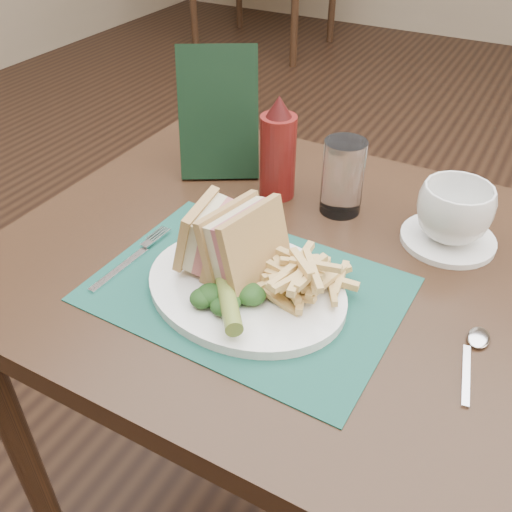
{
  "coord_description": "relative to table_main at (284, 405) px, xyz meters",
  "views": [
    {
      "loc": [
        0.3,
        -1.16,
        1.28
      ],
      "look_at": [
        -0.01,
        -0.59,
        0.8
      ],
      "focal_mm": 40.0,
      "sensor_mm": 36.0,
      "label": 1
    }
  ],
  "objects": [
    {
      "name": "floor",
      "position": [
        0.0,
        0.5,
        -0.38
      ],
      "size": [
        7.0,
        7.0,
        0.0
      ],
      "primitive_type": "plane",
      "color": "black",
      "rests_on": "ground"
    },
    {
      "name": "table_main",
      "position": [
        0.0,
        0.0,
        0.0
      ],
      "size": [
        0.9,
        0.75,
        0.75
      ],
      "primitive_type": null,
      "color": "black",
      "rests_on": "ground"
    },
    {
      "name": "placemat",
      "position": [
        -0.02,
        -0.11,
        0.38
      ],
      "size": [
        0.44,
        0.32,
        0.0
      ],
      "primitive_type": "cube",
      "rotation": [
        0.0,
        0.0,
        -0.03
      ],
      "color": "#17493F",
      "rests_on": "table_main"
    },
    {
      "name": "plate",
      "position": [
        -0.01,
        -0.12,
        0.38
      ],
      "size": [
        0.33,
        0.28,
        0.01
      ],
      "primitive_type": null,
      "rotation": [
        0.0,
        0.0,
        -0.13
      ],
      "color": "white",
      "rests_on": "placemat"
    },
    {
      "name": "sandwich_half_a",
      "position": [
        -0.1,
        -0.11,
        0.44
      ],
      "size": [
        0.09,
        0.11,
        0.1
      ],
      "primitive_type": null,
      "rotation": [
        0.0,
        0.24,
        0.15
      ],
      "color": "tan",
      "rests_on": "plate"
    },
    {
      "name": "sandwich_half_b",
      "position": [
        -0.04,
        -0.1,
        0.45
      ],
      "size": [
        0.1,
        0.13,
        0.12
      ],
      "primitive_type": null,
      "rotation": [
        0.0,
        -0.24,
        -0.22
      ],
      "color": "tan",
      "rests_on": "plate"
    },
    {
      "name": "kale_garnish",
      "position": [
        -0.01,
        -0.17,
        0.41
      ],
      "size": [
        0.11,
        0.08,
        0.03
      ],
      "primitive_type": null,
      "color": "#153413",
      "rests_on": "plate"
    },
    {
      "name": "pickle_spear",
      "position": [
        -0.01,
        -0.18,
        0.41
      ],
      "size": [
        0.09,
        0.11,
        0.03
      ],
      "primitive_type": "cylinder",
      "rotation": [
        1.54,
        0.0,
        0.68
      ],
      "color": "olive",
      "rests_on": "plate"
    },
    {
      "name": "fries_pile",
      "position": [
        0.06,
        -0.1,
        0.42
      ],
      "size": [
        0.18,
        0.2,
        0.06
      ],
      "primitive_type": null,
      "color": "#D7B46B",
      "rests_on": "plate"
    },
    {
      "name": "fork",
      "position": [
        -0.21,
        -0.14,
        0.38
      ],
      "size": [
        0.04,
        0.17,
        0.01
      ],
      "primitive_type": null,
      "rotation": [
        0.0,
        0.0,
        -0.04
      ],
      "color": "silver",
      "rests_on": "placemat"
    },
    {
      "name": "spoon",
      "position": [
        0.3,
        -0.1,
        0.38
      ],
      "size": [
        0.06,
        0.15,
        0.01
      ],
      "primitive_type": null,
      "rotation": [
        0.0,
        0.0,
        0.2
      ],
      "color": "silver",
      "rests_on": "table_main"
    },
    {
      "name": "saucer",
      "position": [
        0.21,
        0.15,
        0.38
      ],
      "size": [
        0.18,
        0.18,
        0.01
      ],
      "primitive_type": "cylinder",
      "rotation": [
        0.0,
        0.0,
        0.27
      ],
      "color": "white",
      "rests_on": "table_main"
    },
    {
      "name": "coffee_cup",
      "position": [
        0.21,
        0.15,
        0.43
      ],
      "size": [
        0.16,
        0.16,
        0.09
      ],
      "primitive_type": "imported",
      "rotation": [
        0.0,
        0.0,
        0.52
      ],
      "color": "white",
      "rests_on": "saucer"
    },
    {
      "name": "drinking_glass",
      "position": [
        0.02,
        0.15,
        0.44
      ],
      "size": [
        0.09,
        0.09,
        0.13
      ],
      "primitive_type": "cylinder",
      "rotation": [
        0.0,
        0.0,
        0.28
      ],
      "color": "white",
      "rests_on": "table_main"
    },
    {
      "name": "ketchup_bottle",
      "position": [
        -0.1,
        0.15,
        0.47
      ],
      "size": [
        0.07,
        0.07,
        0.19
      ],
      "primitive_type": null,
      "rotation": [
        0.0,
        0.0,
        0.16
      ],
      "color": "#59110F",
      "rests_on": "table_main"
    },
    {
      "name": "check_presenter",
      "position": [
        -0.24,
        0.18,
        0.49
      ],
      "size": [
        0.17,
        0.15,
        0.23
      ],
      "primitive_type": "cube",
      "rotation": [
        -0.31,
        0.0,
        0.53
      ],
      "color": "black",
      "rests_on": "table_main"
    }
  ]
}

